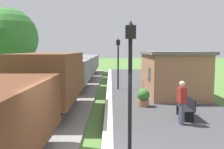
{
  "coord_description": "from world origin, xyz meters",
  "views": [
    {
      "loc": [
        0.5,
        -5.78,
        3.18
      ],
      "look_at": [
        0.58,
        8.42,
        1.71
      ],
      "focal_mm": 39.77,
      "sensor_mm": 36.0,
      "label": 1
    }
  ],
  "objects": [
    {
      "name": "lamp_post_near",
      "position": [
        1.04,
        1.05,
        2.8
      ],
      "size": [
        0.28,
        0.28,
        3.7
      ],
      "color": "black",
      "rests_on": "platform_slab"
    },
    {
      "name": "person_waiting",
      "position": [
        3.24,
        3.61,
        1.18
      ],
      "size": [
        0.28,
        0.41,
        1.71
      ],
      "rotation": [
        0.0,
        0.0,
        3.26
      ],
      "color": "#474C66",
      "rests_on": "platform_slab"
    },
    {
      "name": "potted_planter",
      "position": [
        2.17,
        6.7,
        0.72
      ],
      "size": [
        0.64,
        0.64,
        0.92
      ],
      "color": "#9E6642",
      "rests_on": "platform_slab"
    },
    {
      "name": "station_hut",
      "position": [
        4.4,
        9.95,
        1.65
      ],
      "size": [
        3.5,
        5.8,
        2.78
      ],
      "color": "#9E6B4C",
      "rests_on": "platform_slab"
    },
    {
      "name": "tree_field_left",
      "position": [
        -7.25,
        13.1,
        4.0
      ],
      "size": [
        4.47,
        4.47,
        6.24
      ],
      "color": "#4C3823",
      "rests_on": "ground"
    },
    {
      "name": "bench_near_hut",
      "position": [
        3.72,
        4.51,
        0.72
      ],
      "size": [
        0.42,
        1.5,
        0.91
      ],
      "color": "black",
      "rests_on": "platform_slab"
    },
    {
      "name": "lamp_post_far",
      "position": [
        1.04,
        12.13,
        2.8
      ],
      "size": [
        0.28,
        0.28,
        3.7
      ],
      "color": "black",
      "rests_on": "platform_slab"
    },
    {
      "name": "freight_train",
      "position": [
        -2.4,
        12.32,
        1.46
      ],
      "size": [
        2.5,
        32.6,
        2.72
      ],
      "color": "brown",
      "rests_on": "rail_near"
    },
    {
      "name": "bench_down_platform",
      "position": [
        3.72,
        15.18,
        0.72
      ],
      "size": [
        0.42,
        1.5,
        0.91
      ],
      "color": "black",
      "rests_on": "platform_slab"
    }
  ]
}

